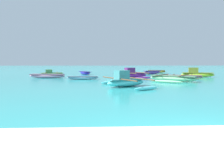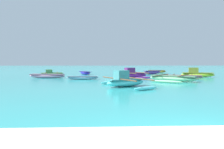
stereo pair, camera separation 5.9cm
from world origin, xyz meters
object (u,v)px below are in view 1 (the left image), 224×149
moored_boat_3 (183,77)px  moored_boat_4 (173,78)px  moored_boat_0 (152,72)px  moored_boat_2 (47,76)px  moored_boat_8 (83,78)px  moored_boat_9 (52,73)px  moored_boat_6 (156,71)px  moored_boat_5 (85,73)px  moored_boat_7 (133,74)px  moored_boat_10 (197,74)px  moored_boat_1 (125,81)px

moored_boat_3 → moored_boat_4: size_ratio=0.99×
moored_boat_4 → moored_boat_0: bearing=121.1°
moored_boat_2 → moored_boat_8: bearing=-18.6°
moored_boat_9 → moored_boat_6: bearing=9.6°
moored_boat_4 → moored_boat_8: moored_boat_4 is taller
moored_boat_5 → moored_boat_0: bearing=66.8°
moored_boat_6 → moored_boat_7: (-5.17, -10.18, 0.11)m
moored_boat_2 → moored_boat_3: (13.09, -1.13, -0.05)m
moored_boat_9 → moored_boat_4: bearing=-48.9°
moored_boat_5 → moored_boat_3: bearing=27.9°
moored_boat_2 → moored_boat_7: moored_boat_7 is taller
moored_boat_2 → moored_boat_10: moored_boat_10 is taller
moored_boat_1 → moored_boat_3: size_ratio=1.11×
moored_boat_2 → moored_boat_7: 8.49m
moored_boat_2 → moored_boat_0: bearing=36.6°
moored_boat_1 → moored_boat_4: bearing=12.1°
moored_boat_0 → moored_boat_7: 7.26m
moored_boat_0 → moored_boat_8: 11.90m
moored_boat_4 → moored_boat_3: bearing=91.9°
moored_boat_5 → moored_boat_1: bearing=-10.3°
moored_boat_0 → moored_boat_2: 13.76m
moored_boat_5 → moored_boat_6: moored_boat_6 is taller
moored_boat_1 → moored_boat_8: moored_boat_1 is taller
moored_boat_3 → moored_boat_7: bearing=-174.8°
moored_boat_6 → moored_boat_7: bearing=-85.6°
moored_boat_4 → moored_boat_1: bearing=-104.2°
moored_boat_3 → moored_boat_9: bearing=-179.5°
moored_boat_10 → moored_boat_2: bearing=-159.2°
moored_boat_5 → moored_boat_10: moored_boat_10 is taller
moored_boat_1 → moored_boat_5: (-3.77, 13.71, -0.13)m
moored_boat_2 → moored_boat_4: size_ratio=0.92×
moored_boat_5 → moored_boat_9: (-3.83, -1.84, 0.02)m
moored_boat_6 → moored_boat_7: 11.42m
moored_boat_2 → moored_boat_9: size_ratio=0.79×
moored_boat_9 → moored_boat_10: bearing=-25.9°
moored_boat_0 → moored_boat_8: moored_boat_0 is taller
moored_boat_2 → moored_boat_9: moored_boat_9 is taller
moored_boat_3 → moored_boat_7: moored_boat_7 is taller
moored_boat_8 → moored_boat_0: bearing=42.9°
moored_boat_2 → moored_boat_9: bearing=107.1°
moored_boat_2 → moored_boat_8: (3.67, -1.83, -0.06)m
moored_boat_1 → moored_boat_9: 14.10m
moored_boat_4 → moored_boat_5: (-7.97, 10.26, -0.03)m
moored_boat_0 → moored_boat_1: 15.01m
moored_boat_6 → moored_boat_1: bearing=-79.3°
moored_boat_0 → moored_boat_10: bearing=-97.1°
moored_boat_0 → moored_boat_9: 12.97m
moored_boat_6 → moored_boat_10: (1.73, -9.63, 0.13)m
moored_boat_10 → moored_boat_3: bearing=-121.7°
moored_boat_1 → moored_boat_6: size_ratio=1.66×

